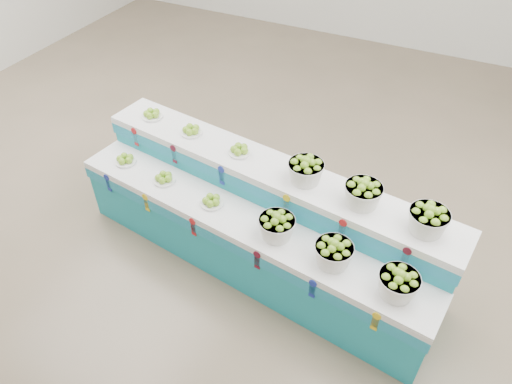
# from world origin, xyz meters

# --- Properties ---
(ground) EXTENTS (10.00, 10.00, 0.00)m
(ground) POSITION_xyz_m (0.00, 0.00, 0.00)
(ground) COLOR #73634F
(ground) RESTS_ON ground
(display_stand) EXTENTS (3.74, 1.44, 1.02)m
(display_stand) POSITION_xyz_m (0.54, -0.58, 0.51)
(display_stand) COLOR teal
(display_stand) RESTS_ON ground
(plate_lower_left) EXTENTS (0.24, 0.24, 0.09)m
(plate_lower_left) POSITION_xyz_m (-0.92, -0.60, 0.77)
(plate_lower_left) COLOR white
(plate_lower_left) RESTS_ON display_stand
(plate_lower_mid) EXTENTS (0.24, 0.24, 0.09)m
(plate_lower_mid) POSITION_xyz_m (-0.40, -0.68, 0.77)
(plate_lower_mid) COLOR white
(plate_lower_mid) RESTS_ON display_stand
(plate_lower_right) EXTENTS (0.24, 0.24, 0.09)m
(plate_lower_right) POSITION_xyz_m (0.18, -0.76, 0.77)
(plate_lower_right) COLOR white
(plate_lower_right) RESTS_ON display_stand
(basket_lower_left) EXTENTS (0.35, 0.35, 0.23)m
(basket_lower_left) POSITION_xyz_m (0.87, -0.86, 0.83)
(basket_lower_left) COLOR silver
(basket_lower_left) RESTS_ON display_stand
(basket_lower_mid) EXTENTS (0.35, 0.35, 0.23)m
(basket_lower_mid) POSITION_xyz_m (1.40, -0.93, 0.83)
(basket_lower_mid) COLOR silver
(basket_lower_mid) RESTS_ON display_stand
(basket_lower_right) EXTENTS (0.35, 0.35, 0.23)m
(basket_lower_right) POSITION_xyz_m (1.93, -1.01, 0.83)
(basket_lower_right) COLOR silver
(basket_lower_right) RESTS_ON display_stand
(plate_upper_left) EXTENTS (0.24, 0.24, 0.09)m
(plate_upper_left) POSITION_xyz_m (-0.86, -0.16, 1.07)
(plate_upper_left) COLOR white
(plate_upper_left) RESTS_ON display_stand
(plate_upper_mid) EXTENTS (0.24, 0.24, 0.09)m
(plate_upper_mid) POSITION_xyz_m (-0.34, -0.23, 1.07)
(plate_upper_mid) COLOR white
(plate_upper_mid) RESTS_ON display_stand
(plate_upper_right) EXTENTS (0.24, 0.24, 0.09)m
(plate_upper_right) POSITION_xyz_m (0.24, -0.31, 1.07)
(plate_upper_right) COLOR white
(plate_upper_right) RESTS_ON display_stand
(basket_upper_left) EXTENTS (0.35, 0.35, 0.23)m
(basket_upper_left) POSITION_xyz_m (0.93, -0.41, 1.13)
(basket_upper_left) COLOR silver
(basket_upper_left) RESTS_ON display_stand
(basket_upper_mid) EXTENTS (0.35, 0.35, 0.23)m
(basket_upper_mid) POSITION_xyz_m (1.46, -0.49, 1.13)
(basket_upper_mid) COLOR silver
(basket_upper_mid) RESTS_ON display_stand
(basket_upper_right) EXTENTS (0.35, 0.35, 0.23)m
(basket_upper_right) POSITION_xyz_m (1.99, -0.56, 1.13)
(basket_upper_right) COLOR silver
(basket_upper_right) RESTS_ON display_stand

